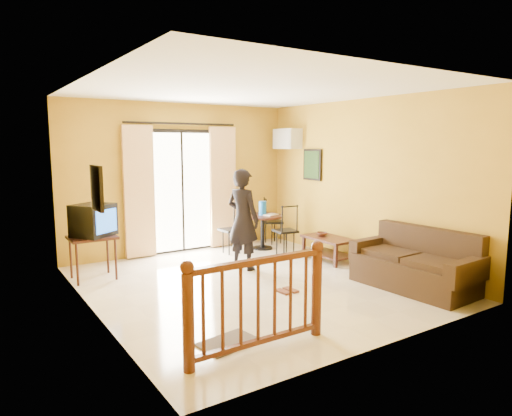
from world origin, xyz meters
TOP-DOWN VIEW (x-y plane):
  - ground at (0.00, 0.00)m, footprint 5.00×5.00m
  - room_shell at (0.00, 0.00)m, footprint 5.00×5.00m
  - balcony_door at (0.00, 2.43)m, footprint 2.25×0.14m
  - tv_table at (-1.90, 1.52)m, footprint 0.67×0.56m
  - television at (-1.87, 1.52)m, footprint 0.72×0.71m
  - picture_left at (-2.22, -0.20)m, footprint 0.05×0.42m
  - dining_table at (1.40, 1.80)m, footprint 0.80×0.80m
  - water_jug at (1.40, 1.80)m, footprint 0.15×0.15m
  - serving_tray at (1.52, 1.70)m, footprint 0.32×0.25m
  - dining_chairs at (1.34, 1.69)m, footprint 1.66×1.44m
  - air_conditioner at (2.09, 1.95)m, footprint 0.31×0.60m
  - botanical_print at (2.22, 1.30)m, footprint 0.05×0.50m
  - coffee_table at (1.85, 0.40)m, footprint 0.53×0.95m
  - bowl at (1.85, 0.57)m, footprint 0.25×0.25m
  - sofa at (1.86, -1.45)m, footprint 0.91×1.83m
  - standing_person at (0.32, 0.77)m, footprint 0.57×0.70m
  - stair_balustrade at (-1.15, -1.90)m, footprint 1.63×0.13m
  - doormat at (-1.31, -1.59)m, footprint 0.66×0.49m
  - sandals at (0.20, -0.59)m, footprint 0.26×0.26m

SIDE VIEW (x-z plane):
  - ground at x=0.00m, z-range 0.00..0.00m
  - dining_chairs at x=1.34m, z-range -0.47..0.47m
  - doormat at x=-1.31m, z-range 0.00..0.02m
  - sandals at x=0.20m, z-range 0.00..0.03m
  - coffee_table at x=1.85m, z-range 0.07..0.49m
  - sofa at x=1.86m, z-range -0.11..0.75m
  - bowl at x=1.85m, z-range 0.42..0.48m
  - dining_table at x=1.40m, z-range 0.19..0.86m
  - stair_balustrade at x=-1.15m, z-range 0.05..1.08m
  - tv_table at x=-1.90m, z-range 0.25..0.92m
  - serving_tray at x=1.52m, z-range 0.67..0.69m
  - water_jug at x=1.40m, z-range 0.67..0.95m
  - standing_person at x=0.32m, z-range 0.00..1.65m
  - television at x=-1.87m, z-range 0.67..1.15m
  - balcony_door at x=0.00m, z-range -0.04..2.42m
  - picture_left at x=-2.22m, z-range 1.29..1.81m
  - botanical_print at x=2.22m, z-range 1.35..1.95m
  - room_shell at x=0.00m, z-range -0.80..4.20m
  - air_conditioner at x=2.09m, z-range 1.95..2.35m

